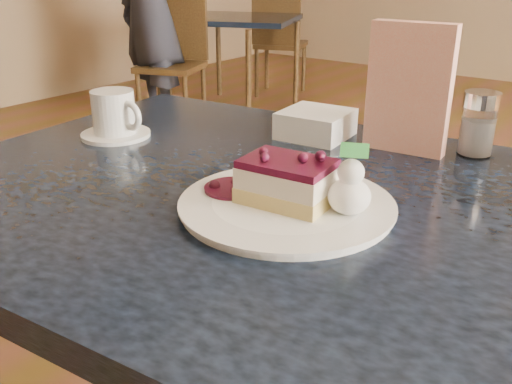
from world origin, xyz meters
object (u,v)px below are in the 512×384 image
Objects in this scene: coffee_set at (115,117)px; bg_table_far_left at (233,100)px; main_table at (302,246)px; patron at (149,3)px; dessert_plate at (287,206)px; cheesecake_slice at (287,182)px.

coffee_set is 3.30m from bg_table_far_left.
main_table is 3.13m from patron.
dessert_plate is (0.00, -0.05, 0.09)m from main_table.
bg_table_far_left is (-2.33, 2.70, -0.71)m from dessert_plate.
bg_table_far_left is at bearing 125.69° from main_table.
main_table is at bearing 95.48° from dessert_plate.
cheesecake_slice reaches higher than main_table.
coffee_set is 2.77m from patron.
cheesecake_slice is 3.64m from bg_table_far_left.
patron is (-2.44, 2.02, 0.04)m from dessert_plate.
coffee_set is 0.09× the size of patron.
bg_table_far_left is (-2.32, 2.65, -0.62)m from main_table.
bg_table_far_left is at bearing 125.21° from cheesecake_slice.
patron is at bearing 140.38° from dessert_plate.
dessert_plate is at bearing -20.76° from patron.
main_table is 4.46× the size of dessert_plate.
main_table is 9.96× the size of cheesecake_slice.
cheesecake_slice is 0.08× the size of bg_table_far_left.
cheesecake_slice is at bearing -70.97° from bg_table_far_left.
main_table reaches higher than bg_table_far_left.
main_table is 0.78× the size of bg_table_far_left.
dessert_plate is at bearing 0.00° from cheesecake_slice.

